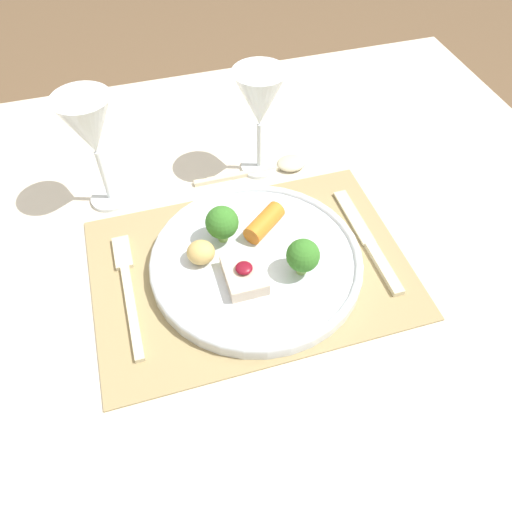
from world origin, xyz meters
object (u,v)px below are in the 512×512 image
at_px(dinner_plate, 255,258).
at_px(spoon, 277,166).
at_px(knife, 371,246).
at_px(fork, 128,284).
at_px(wine_glass_near, 260,102).
at_px(wine_glass_far, 90,130).

distance_m(dinner_plate, spoon, 0.21).
distance_m(knife, spoon, 0.22).
distance_m(fork, spoon, 0.32).
xyz_separation_m(spoon, wine_glass_near, (-0.03, 0.01, 0.12)).
xyz_separation_m(dinner_plate, spoon, (0.09, 0.19, -0.01)).
xyz_separation_m(dinner_plate, knife, (0.17, -0.02, -0.01)).
distance_m(dinner_plate, wine_glass_far, 0.29).
bearing_deg(dinner_plate, knife, -5.49).
distance_m(spoon, wine_glass_near, 0.12).
bearing_deg(spoon, wine_glass_near, 152.31).
height_order(spoon, wine_glass_far, wine_glass_far).
bearing_deg(spoon, fork, -151.01).
distance_m(fork, wine_glass_far, 0.22).
distance_m(dinner_plate, wine_glass_near, 0.24).
height_order(fork, knife, knife).
height_order(knife, wine_glass_far, wine_glass_far).
distance_m(dinner_plate, fork, 0.18).
bearing_deg(fork, wine_glass_far, 92.44).
height_order(fork, spoon, spoon).
relative_size(dinner_plate, wine_glass_far, 1.61).
xyz_separation_m(dinner_plate, wine_glass_near, (0.07, 0.20, 0.11)).
distance_m(knife, wine_glass_near, 0.27).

